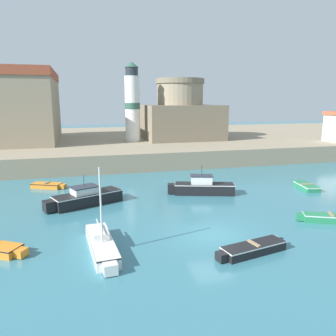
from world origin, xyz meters
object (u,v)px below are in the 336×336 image
(fortress, at_px, (180,116))
(motorboat_black_2, at_px, (86,198))
(sailboat_white_0, at_px, (102,244))
(lighthouse, at_px, (132,104))
(motorboat_black_1, at_px, (202,187))
(dinghy_orange_6, at_px, (48,185))
(dinghy_black_8, at_px, (252,248))
(church, at_px, (11,102))
(dinghy_green_4, at_px, (329,218))
(dinghy_green_3, at_px, (306,186))

(fortress, bearing_deg, motorboat_black_2, -121.55)
(sailboat_white_0, distance_m, lighthouse, 33.15)
(motorboat_black_2, height_order, lighthouse, lighthouse)
(motorboat_black_1, distance_m, motorboat_black_2, 10.13)
(motorboat_black_1, height_order, dinghy_orange_6, motorboat_black_1)
(fortress, bearing_deg, dinghy_black_8, -100.73)
(church, bearing_deg, dinghy_orange_6, -72.91)
(sailboat_white_0, relative_size, dinghy_green_4, 1.44)
(dinghy_black_8, bearing_deg, dinghy_green_4, 21.32)
(motorboat_black_2, distance_m, dinghy_green_3, 20.28)
(church, relative_size, lighthouse, 1.55)
(motorboat_black_2, relative_size, dinghy_green_4, 1.57)
(sailboat_white_0, relative_size, lighthouse, 0.50)
(sailboat_white_0, relative_size, dinghy_black_8, 1.29)
(lighthouse, bearing_deg, dinghy_green_3, -61.16)
(church, bearing_deg, lighthouse, -12.23)
(motorboat_black_1, relative_size, dinghy_black_8, 1.35)
(dinghy_black_8, xyz_separation_m, fortress, (6.88, 36.29, 5.39))
(church, bearing_deg, sailboat_white_0, -73.62)
(dinghy_green_3, relative_size, church, 0.20)
(dinghy_black_8, xyz_separation_m, lighthouse, (-1.12, 34.06, 7.44))
(dinghy_green_3, relative_size, fortress, 0.30)
(fortress, xyz_separation_m, lighthouse, (-8.00, -2.22, 2.05))
(dinghy_orange_6, relative_size, lighthouse, 0.29)
(dinghy_black_8, distance_m, church, 42.68)
(dinghy_green_3, bearing_deg, sailboat_white_0, -156.87)
(dinghy_green_4, distance_m, fortress, 33.81)
(sailboat_white_0, height_order, dinghy_orange_6, sailboat_white_0)
(fortress, bearing_deg, motorboat_black_1, -102.25)
(dinghy_black_8, xyz_separation_m, church, (-18.27, 37.78, 7.74))
(sailboat_white_0, xyz_separation_m, lighthouse, (6.76, 31.61, 7.32))
(sailboat_white_0, distance_m, motorboat_black_2, 8.67)
(fortress, distance_m, lighthouse, 8.55)
(sailboat_white_0, bearing_deg, dinghy_green_3, 23.13)
(motorboat_black_2, relative_size, dinghy_orange_6, 1.85)
(motorboat_black_1, bearing_deg, motorboat_black_2, -176.97)
(dinghy_black_8, height_order, lighthouse, lighthouse)
(motorboat_black_2, distance_m, fortress, 30.00)
(motorboat_black_1, relative_size, fortress, 0.51)
(sailboat_white_0, xyz_separation_m, dinghy_black_8, (7.89, -2.45, -0.12))
(sailboat_white_0, height_order, motorboat_black_1, sailboat_white_0)
(sailboat_white_0, bearing_deg, motorboat_black_2, 94.66)
(motorboat_black_1, xyz_separation_m, lighthouse, (-2.65, 22.44, 7.10))
(sailboat_white_0, bearing_deg, motorboat_black_1, 44.27)
(dinghy_orange_6, bearing_deg, sailboat_white_0, -74.59)
(motorboat_black_2, distance_m, dinghy_green_4, 18.03)
(motorboat_black_1, relative_size, dinghy_green_4, 1.50)
(dinghy_green_3, distance_m, lighthouse, 27.58)
(dinghy_orange_6, height_order, dinghy_black_8, dinghy_black_8)
(dinghy_orange_6, relative_size, church, 0.19)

